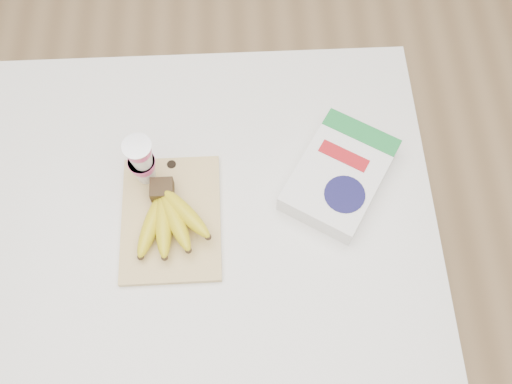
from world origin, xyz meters
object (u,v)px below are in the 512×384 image
table (175,273)px  bananas (168,218)px  cereal_box (340,175)px  cutting_board (171,218)px  yogurt_stack (142,161)px

table → bananas: 0.51m
bananas → cereal_box: bananas is taller
table → cutting_board: (0.05, -0.02, 0.47)m
cutting_board → cereal_box: size_ratio=0.93×
yogurt_stack → cereal_box: bearing=-2.8°
cutting_board → bananas: bananas is taller
cutting_board → yogurt_stack: 0.14m
bananas → cereal_box: bearing=13.6°
yogurt_stack → bananas: bearing=-65.4°
table → cutting_board: bearing=-25.3°
cutting_board → cereal_box: (0.36, 0.08, 0.02)m
cereal_box → cutting_board: bearing=-136.3°
cutting_board → bananas: size_ratio=1.59×
table → cereal_box: (0.42, 0.05, 0.49)m
bananas → cereal_box: size_ratio=0.59×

